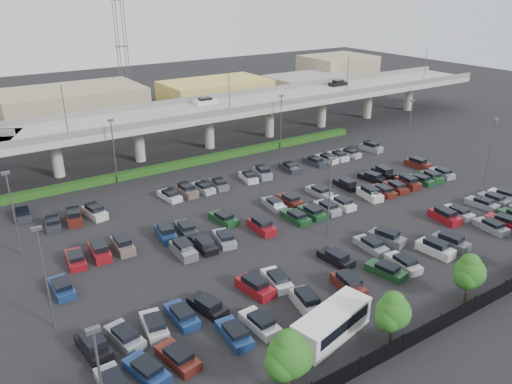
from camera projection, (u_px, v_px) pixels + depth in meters
ground at (289, 212)px, 68.95m from camera, size 280.00×280.00×0.00m
overpass at (183, 116)px, 90.75m from camera, size 150.00×13.00×15.80m
hedge at (204, 159)px, 87.97m from camera, size 66.00×1.60×1.10m
fence at (467, 309)px, 47.03m from camera, size 70.00×0.10×2.00m
tree_row at (463, 276)px, 47.53m from camera, size 65.07×3.66×5.94m
shuttle_bus at (332, 323)px, 44.26m from camera, size 8.82×4.70×2.69m
parked_cars at (305, 218)px, 65.81m from camera, size 62.86×41.61×1.67m
light_poles at (256, 172)px, 65.98m from camera, size 66.90×48.38×10.30m
distant_buildings at (177, 97)px, 121.35m from camera, size 138.00×24.00×9.00m
comm_tower at (122, 44)px, 121.88m from camera, size 2.40×2.40×30.00m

